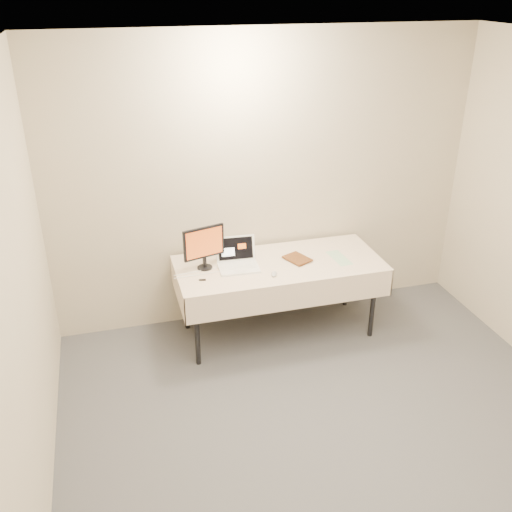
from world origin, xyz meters
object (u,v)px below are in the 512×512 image
object	(u,v)px
table	(279,269)
book	(290,251)
laptop	(237,260)
monitor	(204,245)

from	to	relation	value
table	book	distance (m)	0.21
laptop	book	distance (m)	0.48
laptop	book	world-z (taller)	laptop
table	book	xyz separation A→B (m)	(0.09, -0.03, 0.18)
book	table	bearing A→B (deg)	138.88
table	monitor	bearing A→B (deg)	173.74
table	laptop	bearing A→B (deg)	173.82
laptop	book	xyz separation A→B (m)	(0.47, -0.07, 0.06)
laptop	monitor	xyz separation A→B (m)	(-0.29, 0.03, 0.17)
table	laptop	xyz separation A→B (m)	(-0.38, 0.04, 0.12)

